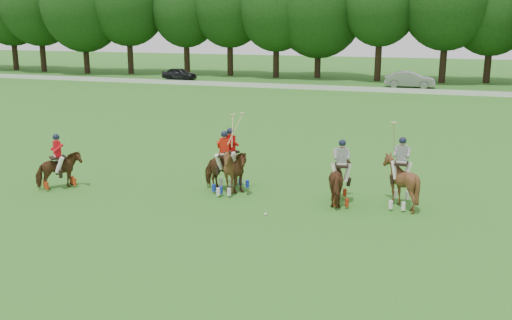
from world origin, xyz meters
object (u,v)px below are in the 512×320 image
(car_left, at_px, (179,74))
(car_mid, at_px, (410,80))
(polo_red_c, at_px, (231,168))
(polo_stripe_a, at_px, (341,181))
(polo_ball, at_px, (266,214))
(polo_stripe_b, at_px, (400,181))
(polo_red_a, at_px, (59,169))
(polo_red_b, at_px, (225,171))

(car_left, relative_size, car_mid, 0.81)
(polo_red_c, bearing_deg, car_mid, 83.85)
(polo_stripe_a, relative_size, polo_ball, 25.82)
(car_left, height_order, polo_stripe_b, polo_stripe_b)
(car_left, xyz_separation_m, polo_red_a, (14.17, -39.70, 0.11))
(polo_red_b, distance_m, polo_stripe_b, 6.43)
(car_left, relative_size, polo_red_a, 1.79)
(car_mid, xyz_separation_m, polo_red_a, (-10.56, -39.70, -0.02))
(polo_stripe_b, relative_size, polo_ball, 33.48)
(car_left, xyz_separation_m, polo_ball, (22.75, -40.21, -0.61))
(polo_stripe_a, height_order, polo_ball, polo_stripe_a)
(car_left, bearing_deg, polo_red_b, -150.13)
(polo_stripe_a, relative_size, polo_stripe_b, 0.77)
(car_left, distance_m, polo_red_a, 42.16)
(polo_red_a, bearing_deg, car_left, 109.64)
(polo_red_a, distance_m, polo_red_c, 6.70)
(polo_ball, bearing_deg, car_left, 119.50)
(polo_red_a, bearing_deg, car_mid, 75.11)
(car_mid, bearing_deg, polo_stripe_b, -178.80)
(polo_red_a, bearing_deg, polo_red_b, 13.41)
(polo_red_a, height_order, polo_ball, polo_red_a)
(polo_stripe_b, bearing_deg, polo_red_b, -175.89)
(car_left, distance_m, polo_red_c, 43.22)
(polo_ball, bearing_deg, polo_red_c, 133.30)
(polo_red_b, distance_m, polo_red_c, 0.28)
(polo_red_c, bearing_deg, polo_stripe_a, -1.71)
(polo_red_b, bearing_deg, polo_ball, -41.66)
(polo_red_b, relative_size, polo_ball, 32.48)
(car_mid, xyz_separation_m, polo_stripe_b, (2.18, -37.74, 0.13))
(car_mid, bearing_deg, polo_ball, 175.08)
(polo_red_c, distance_m, polo_stripe_a, 4.25)
(polo_red_a, xyz_separation_m, polo_red_c, (6.47, 1.74, 0.14))
(polo_red_c, height_order, polo_stripe_a, polo_red_c)
(polo_red_c, bearing_deg, polo_red_b, -122.82)
(polo_red_b, relative_size, polo_stripe_a, 1.26)
(polo_red_b, relative_size, polo_red_c, 0.97)
(polo_red_a, distance_m, polo_stripe_b, 12.89)
(polo_red_a, relative_size, polo_stripe_b, 0.72)
(car_mid, relative_size, polo_stripe_a, 2.04)
(polo_stripe_b, height_order, polo_ball, polo_stripe_b)
(polo_stripe_b, bearing_deg, car_left, 125.49)
(car_mid, relative_size, polo_red_c, 1.58)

